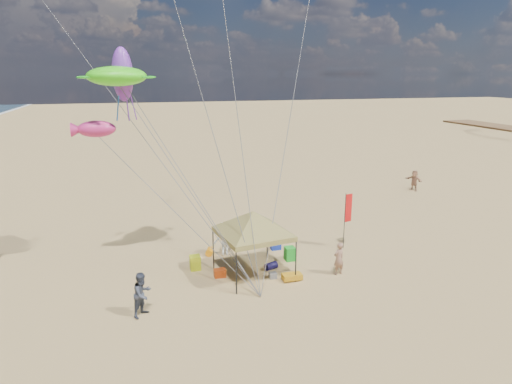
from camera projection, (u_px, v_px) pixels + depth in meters
ground at (275, 302)px, 18.68m from camera, size 280.00×280.00×0.00m
canopy_tent at (253, 214)px, 20.43m from camera, size 5.85×5.85×3.65m
feather_flag at (347, 212)px, 23.99m from camera, size 0.46×0.14×3.10m
cooler_red at (220, 273)px, 20.92m from camera, size 0.54×0.38×0.38m
cooler_blue at (276, 246)px, 24.21m from camera, size 0.54×0.38×0.38m
bag_navy at (271, 266)px, 21.73m from camera, size 0.69×0.54×0.36m
bag_orange at (210, 251)px, 23.49m from camera, size 0.54×0.69×0.36m
chair_green at (290, 254)px, 22.78m from camera, size 0.50×0.50×0.70m
chair_yellow at (195, 263)px, 21.69m from camera, size 0.50×0.50×0.70m
crate_grey at (273, 275)px, 20.79m from camera, size 0.34×0.30×0.28m
beach_cart at (292, 276)px, 20.55m from camera, size 0.90×0.50×0.24m
person_near_a at (339, 259)px, 21.04m from camera, size 0.67×0.53×1.60m
person_near_b at (142, 294)px, 17.43m from camera, size 1.10×1.11×1.81m
person_near_c at (225, 239)px, 23.33m from camera, size 1.23×0.79×1.80m
person_far_c at (414, 180)px, 36.35m from camera, size 0.99×1.66×1.70m
turtle_kite at (117, 76)px, 19.86m from camera, size 2.74×2.24×0.88m
fish_kite at (96, 129)px, 20.40m from camera, size 1.77×0.97×0.76m
squid_kite at (123, 74)px, 20.68m from camera, size 1.21×1.21×2.49m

